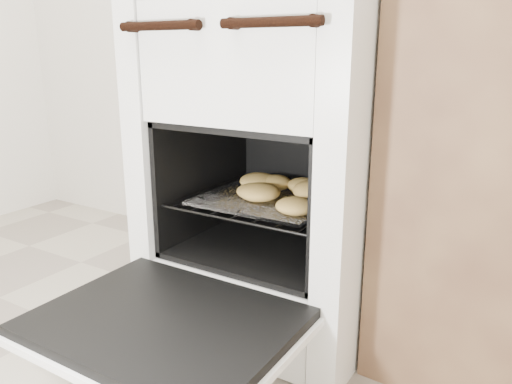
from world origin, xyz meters
TOP-DOWN VIEW (x-y plane):
  - stove at (0.20, 1.14)m, footprint 0.65×0.73m
  - oven_door at (0.20, 0.58)m, footprint 0.59×0.46m
  - oven_rack at (0.20, 1.06)m, footprint 0.48×0.46m
  - foil_sheet at (0.20, 1.04)m, footprint 0.37×0.33m
  - baked_rolls at (0.22, 1.06)m, footprint 0.36×0.33m

SIDE VIEW (x-z plane):
  - oven_door at x=0.20m, z-range 0.20..0.24m
  - oven_rack at x=0.20m, z-range 0.39..0.40m
  - foil_sheet at x=0.20m, z-range 0.40..0.40m
  - baked_rolls at x=0.22m, z-range 0.40..0.46m
  - stove at x=0.20m, z-range -0.01..0.99m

